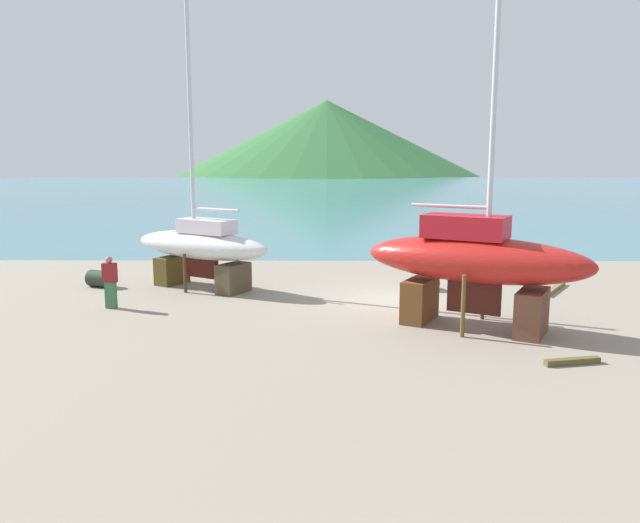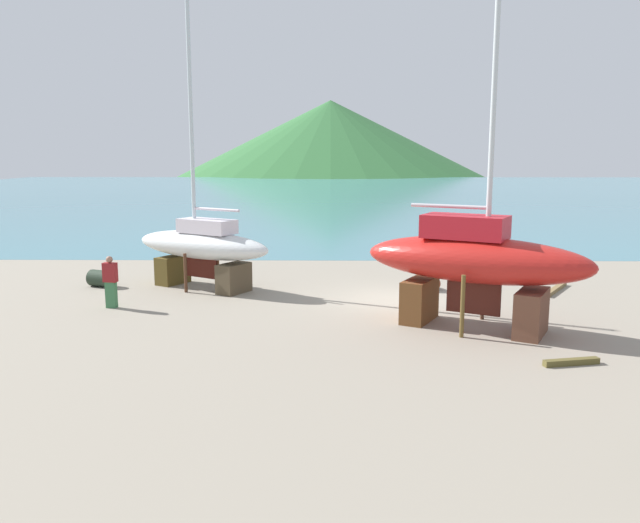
# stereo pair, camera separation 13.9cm
# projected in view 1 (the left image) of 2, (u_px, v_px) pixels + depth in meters

# --- Properties ---
(ground_plane) EXTENTS (50.96, 50.96, 0.00)m
(ground_plane) POSITION_uv_depth(u_px,v_px,m) (411.00, 338.00, 17.29)
(ground_plane) COLOR gray
(sea_water) EXTENTS (136.35, 109.08, 0.01)m
(sea_water) POSITION_uv_depth(u_px,v_px,m) (343.00, 192.00, 83.60)
(sea_water) COLOR teal
(sea_water) RESTS_ON ground
(headland_hill) EXTENTS (151.95, 151.95, 37.38)m
(headland_hill) POSITION_uv_depth(u_px,v_px,m) (327.00, 173.00, 164.18)
(headland_hill) COLOR #316935
(headland_hill) RESTS_ON ground
(sailboat_small_center) EXTENTS (6.10, 4.57, 11.00)m
(sailboat_small_center) POSITION_uv_depth(u_px,v_px,m) (201.00, 246.00, 23.43)
(sailboat_small_center) COLOR #51411B
(sailboat_small_center) RESTS_ON ground
(sailboat_mid_port) EXTENTS (6.71, 4.84, 10.83)m
(sailboat_mid_port) POSITION_uv_depth(u_px,v_px,m) (474.00, 262.00, 18.02)
(sailboat_mid_port) COLOR brown
(sailboat_mid_port) RESTS_ON ground
(worker) EXTENTS (0.47, 0.31, 1.72)m
(worker) POSITION_uv_depth(u_px,v_px,m) (110.00, 281.00, 20.51)
(worker) COLOR #366B42
(worker) RESTS_ON ground
(barrel_by_slipway) EXTENTS (0.82, 0.98, 0.53)m
(barrel_by_slipway) POSITION_uv_depth(u_px,v_px,m) (428.00, 282.00, 23.48)
(barrel_by_slipway) COLOR brown
(barrel_by_slipway) RESTS_ON ground
(barrel_rust_near) EXTENTS (1.06, 0.94, 0.63)m
(barrel_rust_near) POSITION_uv_depth(u_px,v_px,m) (100.00, 279.00, 23.90)
(barrel_rust_near) COLOR #243124
(barrel_rust_near) RESTS_ON ground
(timber_short_skew) EXTENTS (1.61, 2.30, 0.14)m
(timber_short_skew) POSITION_uv_depth(u_px,v_px,m) (554.00, 289.00, 23.25)
(timber_short_skew) COLOR olive
(timber_short_skew) RESTS_ON ground
(timber_plank_far) EXTENTS (1.43, 0.48, 0.15)m
(timber_plank_far) POSITION_uv_depth(u_px,v_px,m) (572.00, 361.00, 15.10)
(timber_plank_far) COLOR brown
(timber_plank_far) RESTS_ON ground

